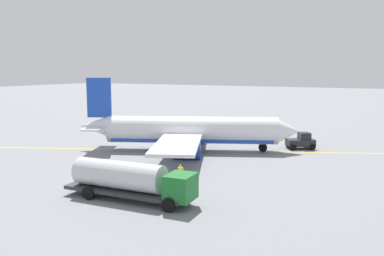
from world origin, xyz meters
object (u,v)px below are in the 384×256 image
Objects in this scene: fuel_tanker at (130,179)px; pushback_tug at (301,141)px; refueling_worker at (181,174)px; safety_cone_nose at (306,144)px; airplane at (188,131)px.

pushback_tug is (7.14, 28.30, -0.73)m from fuel_tanker.
refueling_worker is 2.57× the size of safety_cone_nose.
airplane is 15.31m from pushback_tug.
fuel_tanker is 2.80× the size of pushback_tug.
airplane is 6.82× the size of pushback_tug.
safety_cone_nose is at bearing 76.21° from fuel_tanker.
pushback_tug is (12.76, 8.31, -1.56)m from airplane.
airplane reaches higher than fuel_tanker.
fuel_tanker reaches higher than safety_cone_nose.
fuel_tanker is at bearing -99.07° from refueling_worker.
pushback_tug reaches higher than safety_cone_nose.
refueling_worker is (6.65, -13.55, -1.74)m from airplane.
fuel_tanker is 6.73× the size of refueling_worker.
airplane is at bearing 105.70° from fuel_tanker.
refueling_worker is (1.03, 6.43, -0.91)m from fuel_tanker.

